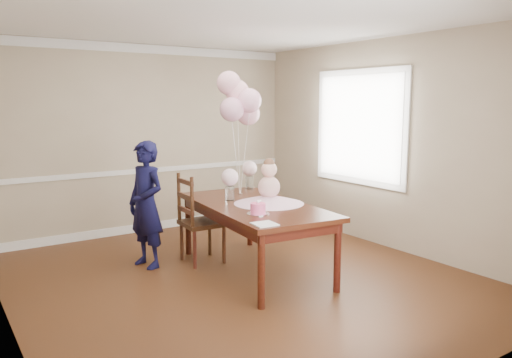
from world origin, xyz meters
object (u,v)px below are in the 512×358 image
birthday_cake (258,208)px  woman (146,205)px  dining_chair_seat (202,223)px  dining_table_top (254,206)px

birthday_cake → woman: woman is taller
dining_chair_seat → woman: 0.69m
dining_table_top → dining_chair_seat: bearing=123.3°
dining_table_top → woman: bearing=143.9°
birthday_cake → dining_chair_seat: bearing=94.0°
dining_chair_seat → woman: woman is taller
dining_table_top → dining_chair_seat: (-0.33, 0.63, -0.28)m
dining_table_top → woman: 1.25m
dining_chair_seat → woman: bearing=163.3°
dining_table_top → birthday_cake: (-0.25, -0.44, 0.09)m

